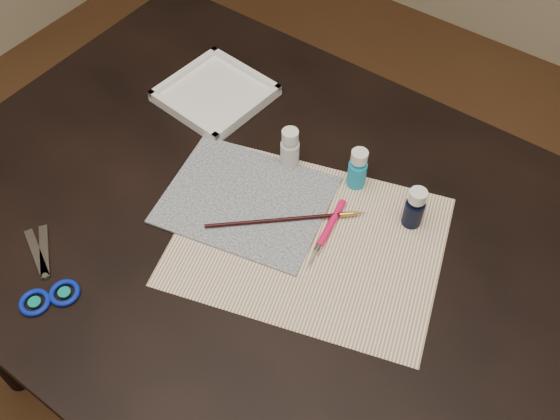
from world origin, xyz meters
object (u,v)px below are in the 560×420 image
Objects in this scene: paint_bottle_white at (290,148)px; scissors at (39,269)px; canvas at (246,200)px; paint_bottle_navy at (415,208)px; paper at (309,241)px; palette_tray at (215,93)px; paint_bottle_cyan at (358,169)px.

scissors is (-0.20, -0.44, -0.04)m from paint_bottle_white.
scissors is (-0.19, -0.32, 0.00)m from canvas.
paint_bottle_navy is (0.26, 0.13, 0.04)m from canvas.
paint_bottle_white reaches higher than canvas.
paint_bottle_navy is at bearing 26.51° from canvas.
palette_tray reaches higher than paper.
paint_bottle_cyan is 0.43× the size of scissors.
paper is at bearing -111.31° from scissors.
palette_tray is (-0.36, 0.19, 0.01)m from paper.
paint_bottle_white is 1.02× the size of paint_bottle_cyan.
paper is 0.45m from scissors.
paint_bottle_white reaches higher than palette_tray.
palette_tray is at bearing -61.11° from scissors.
scissors is at bearing -135.14° from paint_bottle_navy.
palette_tray is (-0.23, 0.06, -0.03)m from paint_bottle_white.
palette_tray is at bearing 175.19° from paint_bottle_cyan.
paint_bottle_white reaches higher than paint_bottle_navy.
paint_bottle_white is 0.44× the size of palette_tray.
scissors is 1.00× the size of palette_tray.
canvas is (-0.14, 0.01, 0.00)m from paper.
paint_bottle_navy reaches higher than scissors.
palette_tray is at bearing 140.53° from canvas.
canvas is 3.38× the size of paint_bottle_cyan.
paint_bottle_white is at bearing -89.31° from scissors.
scissors reaches higher than paper.
canvas is 0.13m from paint_bottle_white.
paper is 0.14m from canvas.
paint_bottle_white is (0.01, 0.12, 0.04)m from canvas.
palette_tray reaches higher than canvas.
paint_bottle_white is 0.25m from paint_bottle_navy.
paint_bottle_navy is 0.49m from palette_tray.
paper is 0.16m from paint_bottle_cyan.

